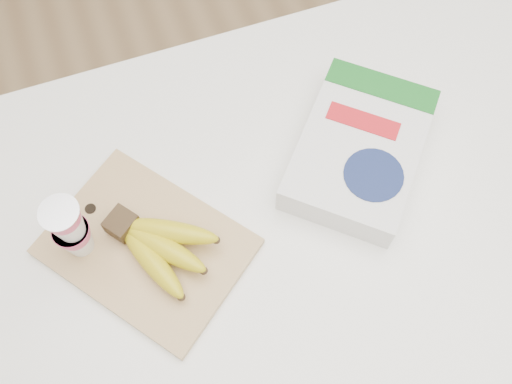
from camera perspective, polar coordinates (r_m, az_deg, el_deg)
The scene contains 6 objects.
room at distance 0.73m, azimuth 8.14°, elevation 9.31°, with size 4.00×4.00×4.00m.
table at distance 1.50m, azimuth 3.95°, elevation -9.59°, with size 1.34×0.89×1.00m, color white.
cutting_board at distance 1.01m, azimuth -10.86°, elevation -5.40°, with size 0.24×0.33×0.02m, color tan.
bananas at distance 0.97m, azimuth -9.74°, elevation -5.22°, with size 0.19×0.20×0.06m.
yogurt_stack at distance 0.96m, azimuth -18.09°, elevation -3.51°, with size 0.07×0.07×0.15m.
cereal_box at distance 1.07m, azimuth 10.32°, elevation 4.26°, with size 0.36×0.37×0.07m.
Camera 1 is at (-0.24, -0.36, 1.94)m, focal length 40.00 mm.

